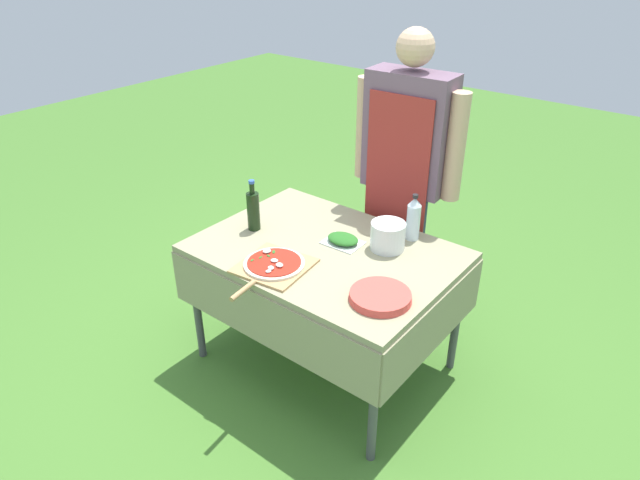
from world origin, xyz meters
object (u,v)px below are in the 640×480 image
Objects in this scene: oil_bottle at (253,210)px; herb_container at (343,240)px; water_bottle at (413,218)px; mixing_tub at (388,236)px; plate_stack at (380,296)px; prep_table at (325,262)px; pizza_on_peel at (273,265)px; person_cook at (406,161)px.

herb_container is (0.46, 0.17, -0.09)m from oil_bottle.
water_bottle reaches higher than mixing_tub.
plate_stack is (0.42, -0.30, -0.00)m from herb_container.
prep_table is 0.32m from pizza_on_peel.
mixing_tub is at bearing -105.29° from water_bottle.
mixing_tub is (0.32, 0.49, 0.06)m from pizza_on_peel.
water_bottle is 0.37m from herb_container.
prep_table is 0.47m from oil_bottle.
water_bottle is 1.24× the size of herb_container.
oil_bottle reaches higher than plate_stack.
oil_bottle reaches higher than pizza_on_peel.
plate_stack is (0.54, 0.09, 0.00)m from pizza_on_peel.
prep_table is at bearing -127.61° from water_bottle.
water_bottle reaches higher than pizza_on_peel.
person_cook is 3.43× the size of pizza_on_peel.
mixing_tub is at bearing 118.71° from plate_stack.
oil_bottle reaches higher than water_bottle.
water_bottle is (0.71, 0.43, 0.01)m from oil_bottle.
pizza_on_peel reaches higher than prep_table.
water_bottle reaches higher than herb_container.
oil_bottle reaches higher than prep_table.
person_cook is 0.52m from mixing_tub.
herb_container is 0.51m from plate_stack.
mixing_tub is 0.63× the size of plate_stack.
oil_bottle is (-0.43, -0.06, 0.19)m from prep_table.
herb_container is (-0.25, -0.26, -0.09)m from water_bottle.
prep_table is 0.50m from plate_stack.
herb_container is (-0.03, -0.54, -0.26)m from person_cook.
water_bottle is at bearing 106.98° from plate_stack.
plate_stack is at bearing -8.51° from oil_bottle.
herb_container is at bearing -133.33° from water_bottle.
person_cook reaches higher than plate_stack.
oil_bottle is at bearing -158.41° from mixing_tub.
water_bottle is (0.37, 0.65, 0.10)m from pizza_on_peel.
plate_stack reaches higher than prep_table.
person_cook is at bearing 87.14° from herb_container.
mixing_tub is 0.45m from plate_stack.
herb_container is at bearing 19.71° from oil_bottle.
mixing_tub reaches higher than pizza_on_peel.
pizza_on_peel is at bearing -106.64° from prep_table.
plate_stack is at bearing -61.29° from mixing_tub.
mixing_tub reaches higher than prep_table.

